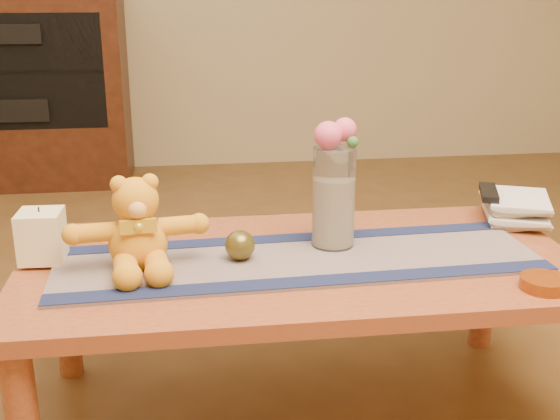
{
  "coord_description": "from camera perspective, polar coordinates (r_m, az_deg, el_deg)",
  "views": [
    {
      "loc": [
        -0.27,
        -1.62,
        1.12
      ],
      "look_at": [
        -0.05,
        0.0,
        0.58
      ],
      "focal_mm": 44.88,
      "sensor_mm": 36.0,
      "label": 1
    }
  ],
  "objects": [
    {
      "name": "floor",
      "position": [
        1.98,
        1.49,
        -16.06
      ],
      "size": [
        5.5,
        5.5,
        0.0
      ],
      "primitive_type": "plane",
      "color": "#533617",
      "rests_on": "ground"
    },
    {
      "name": "coffee_table_top",
      "position": [
        1.78,
        1.6,
        -4.53
      ],
      "size": [
        1.4,
        0.7,
        0.04
      ],
      "primitive_type": "cube",
      "color": "brown",
      "rests_on": "floor"
    },
    {
      "name": "table_leg_bl",
      "position": [
        2.15,
        -17.06,
        -7.81
      ],
      "size": [
        0.07,
        0.07,
        0.41
      ],
      "primitive_type": "cylinder",
      "color": "brown",
      "rests_on": "floor"
    },
    {
      "name": "table_leg_br",
      "position": [
        2.3,
        16.34,
        -5.93
      ],
      "size": [
        0.07,
        0.07,
        0.41
      ],
      "primitive_type": "cylinder",
      "color": "brown",
      "rests_on": "floor"
    },
    {
      "name": "persian_runner",
      "position": [
        1.75,
        1.56,
        -4.07
      ],
      "size": [
        1.21,
        0.39,
        0.01
      ],
      "primitive_type": "cube",
      "rotation": [
        0.0,
        0.0,
        0.03
      ],
      "color": "#171D42",
      "rests_on": "coffee_table_top"
    },
    {
      "name": "runner_border_near",
      "position": [
        1.62,
        2.57,
        -5.82
      ],
      "size": [
        1.2,
        0.1,
        0.0
      ],
      "primitive_type": "cube",
      "rotation": [
        0.0,
        0.0,
        0.03
      ],
      "color": "#151C3F",
      "rests_on": "persian_runner"
    },
    {
      "name": "runner_border_far",
      "position": [
        1.88,
        0.7,
        -2.28
      ],
      "size": [
        1.2,
        0.1,
        0.0
      ],
      "primitive_type": "cube",
      "rotation": [
        0.0,
        0.0,
        0.03
      ],
      "color": "#151C3F",
      "rests_on": "persian_runner"
    },
    {
      "name": "teddy_bear",
      "position": [
        1.7,
        -11.58,
        -1.12
      ],
      "size": [
        0.35,
        0.3,
        0.22
      ],
      "primitive_type": null,
      "rotation": [
        0.0,
        0.0,
        0.13
      ],
      "color": "orange",
      "rests_on": "persian_runner"
    },
    {
      "name": "pillar_candle",
      "position": [
        1.81,
        -18.85,
        -2.01
      ],
      "size": [
        0.11,
        0.11,
        0.13
      ],
      "primitive_type": "cube",
      "rotation": [
        0.0,
        0.0,
        -0.04
      ],
      "color": "#F6E8B5",
      "rests_on": "persian_runner"
    },
    {
      "name": "candle_wick",
      "position": [
        1.79,
        -19.07,
        0.05
      ],
      "size": [
        0.0,
        0.0,
        0.01
      ],
      "primitive_type": "cylinder",
      "rotation": [
        0.0,
        0.0,
        -0.04
      ],
      "color": "black",
      "rests_on": "pillar_candle"
    },
    {
      "name": "glass_vase",
      "position": [
        1.8,
        4.39,
        1.04
      ],
      "size": [
        0.11,
        0.11,
        0.26
      ],
      "primitive_type": "cylinder",
      "color": "silver",
      "rests_on": "persian_runner"
    },
    {
      "name": "potpourri_fill",
      "position": [
        1.81,
        4.37,
        -0.14
      ],
      "size": [
        0.09,
        0.09,
        0.18
      ],
      "primitive_type": "cylinder",
      "color": "beige",
      "rests_on": "glass_vase"
    },
    {
      "name": "rose_left",
      "position": [
        1.74,
        3.95,
        6.11
      ],
      "size": [
        0.07,
        0.07,
        0.07
      ],
      "primitive_type": "sphere",
      "color": "#E75178",
      "rests_on": "glass_vase"
    },
    {
      "name": "rose_right",
      "position": [
        1.77,
        5.3,
        6.55
      ],
      "size": [
        0.06,
        0.06,
        0.06
      ],
      "primitive_type": "sphere",
      "color": "#E75178",
      "rests_on": "glass_vase"
    },
    {
      "name": "blue_flower_back",
      "position": [
        1.79,
        4.6,
        6.21
      ],
      "size": [
        0.04,
        0.04,
        0.04
      ],
      "primitive_type": "sphere",
      "color": "#4A5FA2",
      "rests_on": "glass_vase"
    },
    {
      "name": "blue_flower_side",
      "position": [
        1.77,
        3.42,
        5.83
      ],
      "size": [
        0.04,
        0.04,
        0.04
      ],
      "primitive_type": "sphere",
      "color": "#4A5FA2",
      "rests_on": "glass_vase"
    },
    {
      "name": "leaf_sprig",
      "position": [
        1.75,
        5.93,
        5.53
      ],
      "size": [
        0.03,
        0.03,
        0.03
      ],
      "primitive_type": "sphere",
      "color": "#33662D",
      "rests_on": "glass_vase"
    },
    {
      "name": "bronze_ball",
      "position": [
        1.73,
        -3.28,
        -2.88
      ],
      "size": [
        0.09,
        0.09,
        0.07
      ],
      "primitive_type": "sphere",
      "rotation": [
        0.0,
        0.0,
        -0.2
      ],
      "color": "#534B1B",
      "rests_on": "persian_runner"
    },
    {
      "name": "book_bottom",
      "position": [
        2.14,
        16.46,
        -0.47
      ],
      "size": [
        0.22,
        0.26,
        0.02
      ],
      "primitive_type": "imported",
      "rotation": [
        0.0,
        0.0,
        -0.28
      ],
      "color": "beige",
      "rests_on": "coffee_table_top"
    },
    {
      "name": "book_lower",
      "position": [
        2.13,
        16.64,
        -0.02
      ],
      "size": [
        0.24,
        0.27,
        0.02
      ],
      "primitive_type": "imported",
      "rotation": [
        0.0,
        0.0,
        -0.42
      ],
      "color": "beige",
      "rests_on": "book_bottom"
    },
    {
      "name": "book_upper",
      "position": [
        2.13,
        16.38,
        0.54
      ],
      "size": [
        0.21,
        0.26,
        0.02
      ],
      "primitive_type": "imported",
      "rotation": [
        0.0,
        0.0,
        -0.23
      ],
      "color": "beige",
      "rests_on": "book_lower"
    },
    {
      "name": "book_top",
      "position": [
        2.12,
        16.7,
        0.97
      ],
      "size": [
        0.24,
        0.27,
        0.02
      ],
      "primitive_type": "imported",
      "rotation": [
        0.0,
        0.0,
        -0.39
      ],
      "color": "beige",
      "rests_on": "book_upper"
    },
    {
      "name": "tv_remote",
      "position": [
        2.11,
        16.66,
        1.37
      ],
      "size": [
        0.1,
        0.17,
        0.02
      ],
      "primitive_type": "cube",
      "rotation": [
        0.0,
        0.0,
        -0.34
      ],
      "color": "black",
      "rests_on": "book_top"
    },
    {
      "name": "amber_dish",
      "position": [
        1.7,
        20.72,
        -5.61
      ],
      "size": [
        0.14,
        0.14,
        0.03
      ],
      "primitive_type": "cylinder",
      "rotation": [
        0.0,
        0.0,
        0.36
      ],
      "color": "#BF5914",
      "rests_on": "coffee_table_top"
    },
    {
      "name": "media_cabinet",
      "position": [
        4.24,
        -20.65,
        9.33
      ],
      "size": [
        1.2,
        0.5,
        1.1
      ],
      "primitive_type": "cube",
      "color": "black",
      "rests_on": "floor"
    },
    {
      "name": "cabinet_cavity",
      "position": [
        4.0,
        -21.53,
        10.37
      ],
      "size": [
        1.02,
        0.03,
        0.61
      ],
      "primitive_type": "cube",
      "color": "black",
      "rests_on": "media_cabinet"
    },
    {
      "name": "cabinet_shelf",
      "position": [
        4.08,
        -21.26,
        10.53
      ],
      "size": [
        1.02,
        0.2,
        0.02
      ],
      "primitive_type": "cube",
      "color": "black",
      "rests_on": "media_cabinet"
    },
    {
      "name": "stereo_upper",
      "position": [
        4.08,
        -21.52,
        13.31
      ],
      "size": [
        0.42,
        0.28,
        0.1
      ],
      "primitive_type": "cube",
      "color": "black",
      "rests_on": "media_cabinet"
    },
    {
      "name": "stereo_lower",
      "position": [
        4.13,
        -20.89,
        7.85
      ],
      "size": [
        0.42,
        0.28,
        0.12
      ],
      "primitive_type": "cube",
      "color": "black",
      "rests_on": "media_cabinet"
    }
  ]
}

